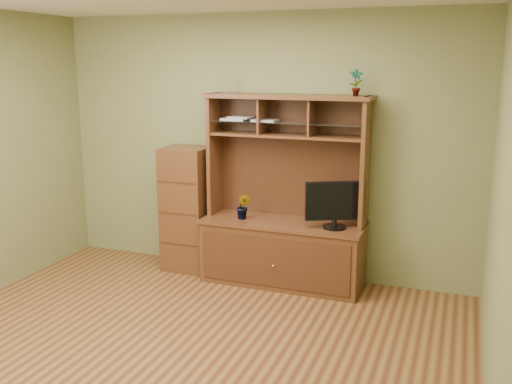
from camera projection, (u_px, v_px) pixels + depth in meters
The scene contains 8 objects.
room at pixel (166, 183), 4.11m from camera, with size 4.54×4.04×2.74m.
media_hutch at pixel (283, 233), 5.75m from camera, with size 1.66×0.61×1.90m.
monitor at pixel (335, 204), 5.41m from camera, with size 0.54×0.30×0.46m.
orchid_plant at pixel (243, 206), 5.75m from camera, with size 0.15×0.12×0.26m, color #21531C.
top_plant at pixel (356, 82), 5.27m from camera, with size 0.13×0.09×0.25m, color #2E6A25.
reed_diffuser at pixel (225, 83), 5.72m from camera, with size 0.05×0.05×0.27m.
magazines at pixel (246, 119), 5.72m from camera, with size 0.58×0.20×0.04m.
side_cabinet at pixel (187, 209), 6.13m from camera, with size 0.48×0.43×1.33m.
Camera 1 is at (2.01, -3.54, 2.20)m, focal length 40.00 mm.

